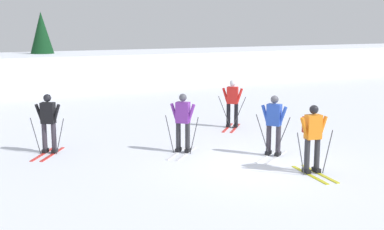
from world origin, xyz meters
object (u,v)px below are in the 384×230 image
at_px(skier_purple, 183,121).
at_px(skier_blue, 274,124).
at_px(skier_black, 48,122).
at_px(skier_red, 232,102).
at_px(skier_orange, 312,135).
at_px(conifer_far_left, 42,43).

xyz_separation_m(skier_purple, skier_blue, (2.07, -1.52, 0.00)).
bearing_deg(skier_black, skier_red, 5.67).
xyz_separation_m(skier_orange, skier_red, (1.30, 5.68, -0.04)).
bearing_deg(skier_orange, conifer_far_left, 95.69).
xyz_separation_m(skier_red, skier_blue, (-1.12, -3.90, 0.00)).
relative_size(skier_red, conifer_far_left, 0.39).
distance_m(skier_orange, skier_blue, 1.79).
bearing_deg(skier_purple, skier_blue, -36.20).
height_order(skier_black, skier_red, same).
relative_size(skier_orange, skier_red, 1.00).
relative_size(skier_orange, skier_black, 1.00).
xyz_separation_m(skier_orange, skier_blue, (0.17, 1.78, -0.04)).
bearing_deg(skier_black, skier_orange, -43.42).
bearing_deg(skier_orange, skier_red, 77.13).
xyz_separation_m(skier_purple, skier_red, (3.19, 2.38, -0.00)).
distance_m(skier_black, conifer_far_left, 16.51).
xyz_separation_m(skier_orange, skier_purple, (-1.90, 3.30, -0.04)).
distance_m(skier_orange, skier_black, 7.30).
bearing_deg(skier_black, skier_purple, -26.83).
bearing_deg(skier_orange, skier_black, 136.58).
relative_size(skier_purple, conifer_far_left, 0.39).
relative_size(skier_purple, skier_blue, 1.00).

